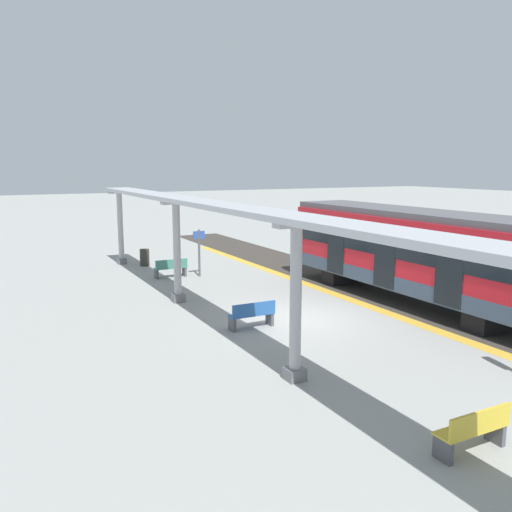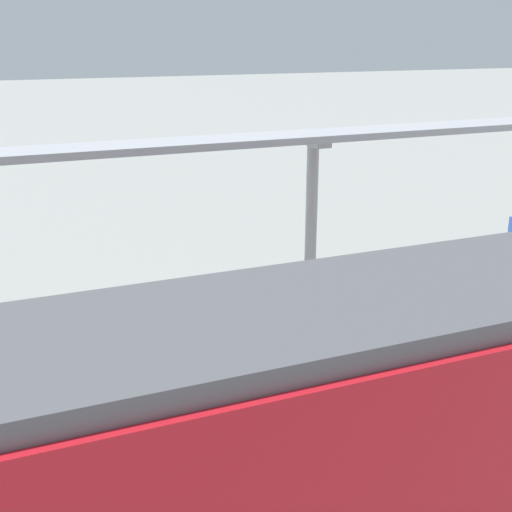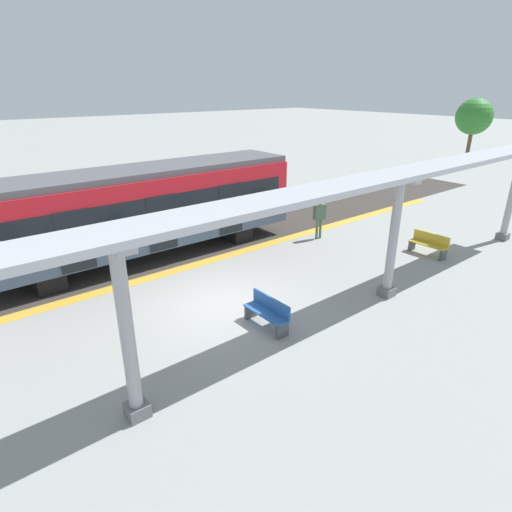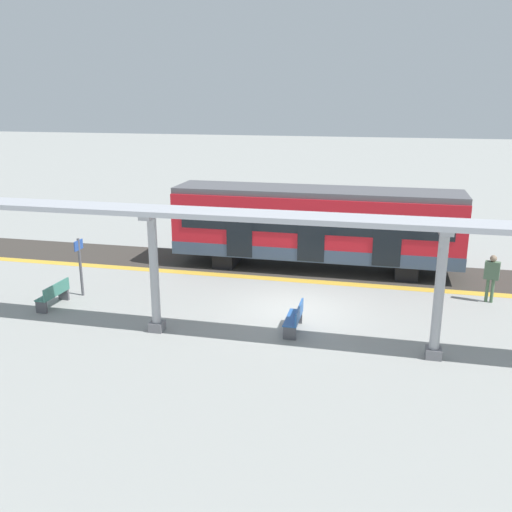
{
  "view_description": "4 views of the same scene",
  "coord_description": "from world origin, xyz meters",
  "px_view_note": "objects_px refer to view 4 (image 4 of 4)",
  "views": [
    {
      "loc": [
        9.31,
        14.76,
        5.09
      ],
      "look_at": [
        0.23,
        -2.75,
        1.75
      ],
      "focal_mm": 37.38,
      "sensor_mm": 36.0,
      "label": 1
    },
    {
      "loc": [
        -10.62,
        2.96,
        6.14
      ],
      "look_at": [
        0.84,
        -1.76,
        1.94
      ],
      "focal_mm": 46.42,
      "sensor_mm": 36.0,
      "label": 2
    },
    {
      "loc": [
        9.62,
        -6.34,
        6.25
      ],
      "look_at": [
        1.52,
        0.16,
        2.02
      ],
      "focal_mm": 29.42,
      "sensor_mm": 36.0,
      "label": 3
    },
    {
      "loc": [
        18.14,
        2.75,
        7.19
      ],
      "look_at": [
        -0.39,
        -1.56,
        1.72
      ],
      "focal_mm": 39.02,
      "sensor_mm": 36.0,
      "label": 4
    }
  ],
  "objects_px": {
    "bench_far_end": "(54,295)",
    "platform_info_sign": "(80,261)",
    "bench_mid_platform": "(295,318)",
    "passenger_waiting_near_edge": "(492,273)",
    "train_near_carriage": "(315,227)",
    "canopy_pillar_third": "(439,294)",
    "canopy_pillar_second": "(154,273)"
  },
  "relations": [
    {
      "from": "bench_far_end",
      "to": "train_near_carriage",
      "type": "bearing_deg",
      "value": 128.35
    },
    {
      "from": "train_near_carriage",
      "to": "platform_info_sign",
      "type": "xyz_separation_m",
      "value": [
        5.38,
        -8.03,
        -0.5
      ]
    },
    {
      "from": "passenger_waiting_near_edge",
      "to": "canopy_pillar_second",
      "type": "bearing_deg",
      "value": -64.39
    },
    {
      "from": "bench_mid_platform",
      "to": "platform_info_sign",
      "type": "distance_m",
      "value": 8.48
    },
    {
      "from": "bench_far_end",
      "to": "canopy_pillar_second",
      "type": "bearing_deg",
      "value": 74.89
    },
    {
      "from": "canopy_pillar_third",
      "to": "bench_mid_platform",
      "type": "distance_m",
      "value": 4.51
    },
    {
      "from": "platform_info_sign",
      "to": "passenger_waiting_near_edge",
      "type": "distance_m",
      "value": 14.98
    },
    {
      "from": "train_near_carriage",
      "to": "platform_info_sign",
      "type": "height_order",
      "value": "train_near_carriage"
    },
    {
      "from": "train_near_carriage",
      "to": "bench_mid_platform",
      "type": "height_order",
      "value": "train_near_carriage"
    },
    {
      "from": "train_near_carriage",
      "to": "bench_mid_platform",
      "type": "xyz_separation_m",
      "value": [
        6.86,
        0.28,
        -1.39
      ]
    },
    {
      "from": "bench_mid_platform",
      "to": "bench_far_end",
      "type": "distance_m",
      "value": 8.68
    },
    {
      "from": "train_near_carriage",
      "to": "canopy_pillar_second",
      "type": "distance_m",
      "value": 8.8
    },
    {
      "from": "train_near_carriage",
      "to": "platform_info_sign",
      "type": "distance_m",
      "value": 9.68
    },
    {
      "from": "canopy_pillar_second",
      "to": "passenger_waiting_near_edge",
      "type": "relative_size",
      "value": 2.16
    },
    {
      "from": "canopy_pillar_second",
      "to": "canopy_pillar_third",
      "type": "xyz_separation_m",
      "value": [
        0.0,
        8.44,
        0.0
      ]
    },
    {
      "from": "canopy_pillar_second",
      "to": "canopy_pillar_third",
      "type": "distance_m",
      "value": 8.44
    },
    {
      "from": "canopy_pillar_second",
      "to": "bench_mid_platform",
      "type": "bearing_deg",
      "value": 102.77
    },
    {
      "from": "canopy_pillar_third",
      "to": "bench_far_end",
      "type": "distance_m",
      "value": 12.96
    },
    {
      "from": "train_near_carriage",
      "to": "passenger_waiting_near_edge",
      "type": "distance_m",
      "value": 7.26
    },
    {
      "from": "bench_far_end",
      "to": "platform_info_sign",
      "type": "distance_m",
      "value": 1.59
    },
    {
      "from": "canopy_pillar_third",
      "to": "train_near_carriage",
      "type": "bearing_deg",
      "value": -150.53
    },
    {
      "from": "canopy_pillar_third",
      "to": "canopy_pillar_second",
      "type": "bearing_deg",
      "value": -90.0
    },
    {
      "from": "canopy_pillar_third",
      "to": "platform_info_sign",
      "type": "bearing_deg",
      "value": -101.11
    },
    {
      "from": "bench_far_end",
      "to": "canopy_pillar_third",
      "type": "bearing_deg",
      "value": 84.73
    },
    {
      "from": "bench_mid_platform",
      "to": "passenger_waiting_near_edge",
      "type": "relative_size",
      "value": 0.85
    },
    {
      "from": "canopy_pillar_second",
      "to": "bench_far_end",
      "type": "distance_m",
      "value": 4.78
    },
    {
      "from": "bench_mid_platform",
      "to": "bench_far_end",
      "type": "relative_size",
      "value": 1.0
    },
    {
      "from": "bench_far_end",
      "to": "platform_info_sign",
      "type": "bearing_deg",
      "value": 163.62
    },
    {
      "from": "platform_info_sign",
      "to": "passenger_waiting_near_edge",
      "type": "xyz_separation_m",
      "value": [
        -2.69,
        14.74,
        -0.22
      ]
    },
    {
      "from": "bench_far_end",
      "to": "platform_info_sign",
      "type": "height_order",
      "value": "platform_info_sign"
    },
    {
      "from": "canopy_pillar_second",
      "to": "bench_far_end",
      "type": "xyz_separation_m",
      "value": [
        -1.18,
        -4.38,
        -1.49
      ]
    },
    {
      "from": "canopy_pillar_third",
      "to": "bench_mid_platform",
      "type": "xyz_separation_m",
      "value": [
        -0.97,
        -4.15,
        -1.49
      ]
    }
  ]
}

